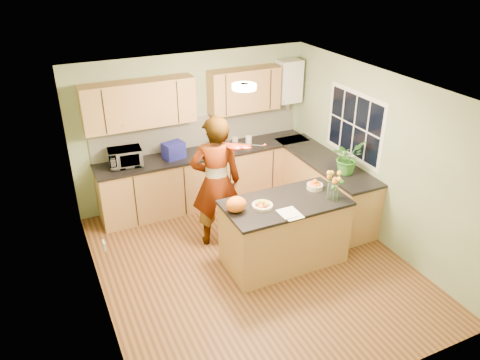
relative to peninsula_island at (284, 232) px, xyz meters
name	(u,v)px	position (x,y,z in m)	size (l,w,h in m)	color
floor	(253,265)	(-0.44, 0.08, -0.48)	(4.50, 4.50, 0.00)	#532F17
ceiling	(255,90)	(-0.44, 0.08, 2.02)	(4.00, 4.50, 0.02)	silver
wall_back	(193,129)	(-0.44, 2.33, 0.77)	(4.00, 0.02, 2.50)	gray
wall_front	(367,293)	(-0.44, -2.17, 0.77)	(4.00, 0.02, 2.50)	gray
wall_left	(93,221)	(-2.44, 0.08, 0.77)	(0.02, 4.50, 2.50)	gray
wall_right	(378,158)	(1.56, 0.08, 0.77)	(0.02, 4.50, 2.50)	gray
back_counter	(207,177)	(-0.34, 2.03, -0.01)	(3.64, 0.62, 0.94)	#AA8444
right_counter	(323,186)	(1.26, 0.93, -0.01)	(0.62, 2.24, 0.94)	#AA8444
splashback	(200,131)	(-0.34, 2.31, 0.72)	(3.60, 0.02, 0.52)	white
upper_cabinets	(185,98)	(-0.61, 2.16, 1.37)	(3.20, 0.34, 0.70)	#AA8444
boiler	(289,81)	(1.26, 2.17, 1.42)	(0.40, 0.30, 0.86)	white
window_right	(354,125)	(1.56, 0.68, 1.07)	(0.01, 1.30, 1.05)	white
light_switch	(104,245)	(-2.42, -0.52, 0.82)	(0.02, 0.09, 0.09)	white
ceiling_lamp	(244,87)	(-0.44, 0.38, 1.98)	(0.30, 0.30, 0.07)	#FFEABF
peninsula_island	(284,232)	(0.00, 0.00, 0.00)	(1.66, 0.85, 0.95)	#AA8444
fruit_dish	(262,205)	(-0.35, 0.00, 0.51)	(0.27, 0.27, 0.10)	beige
orange_bowl	(315,185)	(0.55, 0.15, 0.53)	(0.22, 0.22, 0.13)	beige
flower_vase	(334,177)	(0.60, -0.18, 0.80)	(0.27, 0.27, 0.49)	silver
orange_bag	(236,204)	(-0.70, 0.05, 0.58)	(0.27, 0.23, 0.20)	orange
papers	(291,213)	(-0.10, -0.30, 0.48)	(0.23, 0.31, 0.01)	white
violinist	(216,182)	(-0.65, 0.84, 0.51)	(0.72, 0.47, 1.98)	tan
violin	(235,147)	(-0.45, 0.62, 1.11)	(0.54, 0.22, 0.11)	#4F0B04
microwave	(125,157)	(-1.66, 2.04, 0.60)	(0.50, 0.34, 0.28)	white
blue_box	(174,150)	(-0.89, 2.01, 0.59)	(0.32, 0.24, 0.26)	#21249A
kettle	(213,144)	(-0.22, 2.00, 0.57)	(0.15, 0.15, 0.28)	silver
jar_cream	(235,142)	(0.19, 2.04, 0.54)	(0.10, 0.10, 0.15)	beige
jar_white	(249,141)	(0.41, 1.98, 0.54)	(0.10, 0.10, 0.16)	white
potted_plant	(347,157)	(1.26, 0.40, 0.71)	(0.45, 0.39, 0.51)	#347A28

